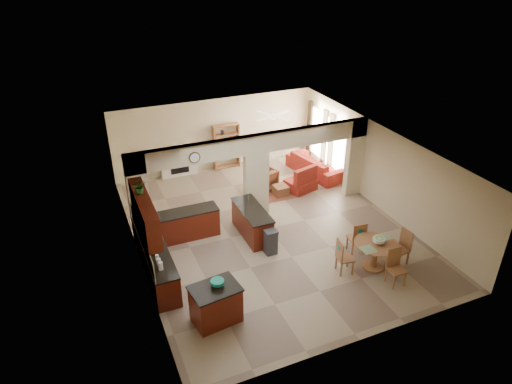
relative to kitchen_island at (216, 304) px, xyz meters
name	(u,v)px	position (x,y,z in m)	size (l,w,h in m)	color
floor	(269,229)	(2.78, 3.12, -0.49)	(10.00, 10.00, 0.00)	gray
ceiling	(270,146)	(2.78, 3.12, 2.31)	(10.00, 10.00, 0.00)	white
wall_back	(216,134)	(2.78, 8.12, 0.91)	(8.00, 8.00, 0.00)	beige
wall_front	(367,292)	(2.78, -1.88, 0.91)	(8.00, 8.00, 0.00)	beige
wall_left	(134,217)	(-1.22, 3.12, 0.91)	(10.00, 10.00, 0.00)	beige
wall_right	(379,167)	(6.78, 3.12, 0.91)	(10.00, 10.00, 0.00)	beige
partition_left_pier	(139,198)	(-0.92, 4.12, 0.91)	(0.60, 0.25, 2.80)	beige
partition_center_pier	(256,184)	(2.78, 4.12, 0.61)	(0.80, 0.25, 2.20)	beige
partition_right_pier	(354,157)	(6.48, 4.12, 0.91)	(0.60, 0.25, 2.80)	beige
partition_header	(256,144)	(2.78, 4.12, 2.01)	(8.00, 0.25, 0.60)	beige
kitchen_counter	(167,244)	(-0.48, 2.87, -0.02)	(2.52, 3.29, 1.48)	#461008
upper_cabinets	(145,213)	(-1.04, 2.32, 1.43)	(0.35, 2.40, 0.90)	#461008
peninsula	(252,222)	(2.18, 3.01, -0.03)	(0.70, 1.85, 0.91)	#461008
wall_clock	(195,158)	(0.78, 3.97, 1.96)	(0.34, 0.34, 0.03)	#472F17
rug	(275,192)	(3.98, 5.22, -0.48)	(1.60, 1.30, 0.01)	brown
fireplace	(178,161)	(1.18, 7.95, 0.13)	(1.60, 0.35, 1.20)	beige
shelving_unit	(226,146)	(3.13, 7.94, 0.41)	(1.00, 0.32, 1.80)	brown
window_a	(340,148)	(6.75, 5.42, 0.71)	(0.02, 0.90, 1.90)	white
window_b	(318,133)	(6.75, 7.12, 0.71)	(0.02, 0.90, 1.90)	white
glazed_door	(328,144)	(6.75, 6.27, 0.56)	(0.02, 0.70, 2.10)	white
drape_a_left	(348,154)	(6.71, 4.82, 0.71)	(0.10, 0.28, 2.30)	#3A1D17
drape_a_right	(331,143)	(6.71, 6.02, 0.71)	(0.10, 0.28, 2.30)	#3A1D17
drape_b_left	(324,138)	(6.71, 6.52, 0.71)	(0.10, 0.28, 2.30)	#3A1D17
drape_b_right	(309,128)	(6.71, 7.72, 0.71)	(0.10, 0.28, 2.30)	#3A1D17
ceiling_fan	(273,116)	(4.28, 6.12, 2.07)	(1.00, 1.00, 0.10)	white
kitchen_island	(216,304)	(0.00, 0.00, 0.00)	(1.21, 0.93, 0.97)	#461008
teal_bowl	(217,283)	(0.08, 0.05, 0.56)	(0.32, 0.32, 0.15)	#148C7B
trash_can	(271,243)	(2.30, 1.93, -0.13)	(0.33, 0.28, 0.71)	#2C2C2E
dining_table	(375,252)	(4.64, 0.22, 0.04)	(1.18, 1.18, 0.80)	brown
fruit_bowl	(379,240)	(4.69, 0.20, 0.41)	(0.33, 0.33, 0.18)	#77C129
sofa	(315,165)	(6.08, 6.02, -0.12)	(0.98, 2.51, 0.73)	maroon
chaise	(300,185)	(4.93, 5.07, -0.29)	(1.00, 0.82, 0.40)	maroon
armchair	(263,179)	(3.74, 5.70, -0.11)	(0.81, 0.84, 0.76)	maroon
ottoman	(281,190)	(4.10, 4.99, -0.31)	(0.49, 0.49, 0.35)	maroon
plant	(140,186)	(-1.04, 2.59, 2.08)	(0.35, 0.31, 0.39)	#184512
chair_north	(357,237)	(4.58, 0.98, 0.07)	(0.46, 0.46, 1.02)	brown
chair_east	(403,246)	(5.48, 0.12, 0.07)	(0.48, 0.48, 1.02)	brown
chair_south	(395,265)	(4.74, -0.50, 0.07)	(0.44, 0.44, 1.02)	brown
chair_west	(343,256)	(3.70, 0.38, 0.07)	(0.48, 0.48, 1.02)	brown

